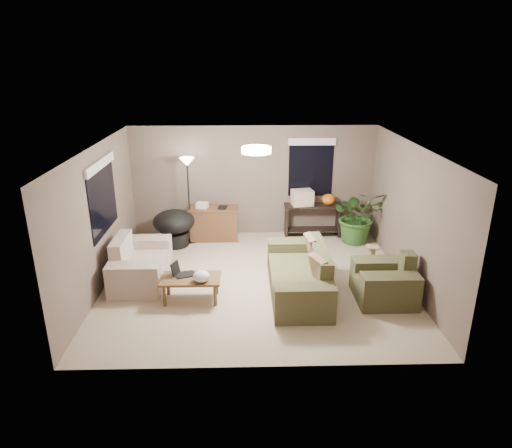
{
  "coord_description": "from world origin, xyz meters",
  "views": [
    {
      "loc": [
        -0.21,
        -7.57,
        3.89
      ],
      "look_at": [
        0.0,
        0.2,
        1.05
      ],
      "focal_mm": 32.0,
      "sensor_mm": 36.0,
      "label": 1
    }
  ],
  "objects_px": {
    "armchair": "(385,283)",
    "houseplant": "(357,222)",
    "main_sofa": "(300,277)",
    "loveseat": "(140,265)",
    "cat_scratching_post": "(372,260)",
    "floor_lamp": "(188,172)",
    "coffee_table": "(191,281)",
    "desk": "(214,223)",
    "console_table": "(312,218)",
    "papasan_chair": "(174,225)"
  },
  "relations": [
    {
      "from": "desk",
      "to": "console_table",
      "type": "height_order",
      "value": "same"
    },
    {
      "from": "console_table",
      "to": "floor_lamp",
      "type": "distance_m",
      "value": 3.01
    },
    {
      "from": "console_table",
      "to": "armchair",
      "type": "bearing_deg",
      "value": -74.68
    },
    {
      "from": "armchair",
      "to": "desk",
      "type": "bearing_deg",
      "value": 137.28
    },
    {
      "from": "houseplant",
      "to": "cat_scratching_post",
      "type": "xyz_separation_m",
      "value": [
        -0.05,
        -1.45,
        -0.27
      ]
    },
    {
      "from": "console_table",
      "to": "coffee_table",
      "type": "bearing_deg",
      "value": -130.16
    },
    {
      "from": "armchair",
      "to": "desk",
      "type": "height_order",
      "value": "armchair"
    },
    {
      "from": "loveseat",
      "to": "floor_lamp",
      "type": "relative_size",
      "value": 0.84
    },
    {
      "from": "houseplant",
      "to": "cat_scratching_post",
      "type": "relative_size",
      "value": 2.47
    },
    {
      "from": "loveseat",
      "to": "coffee_table",
      "type": "distance_m",
      "value": 1.28
    },
    {
      "from": "main_sofa",
      "to": "papasan_chair",
      "type": "bearing_deg",
      "value": 138.62
    },
    {
      "from": "coffee_table",
      "to": "loveseat",
      "type": "bearing_deg",
      "value": 142.98
    },
    {
      "from": "armchair",
      "to": "papasan_chair",
      "type": "distance_m",
      "value": 4.64
    },
    {
      "from": "loveseat",
      "to": "console_table",
      "type": "xyz_separation_m",
      "value": [
        3.5,
        2.16,
        0.14
      ]
    },
    {
      "from": "armchair",
      "to": "console_table",
      "type": "bearing_deg",
      "value": 105.32
    },
    {
      "from": "coffee_table",
      "to": "houseplant",
      "type": "xyz_separation_m",
      "value": [
        3.42,
        2.52,
        0.12
      ]
    },
    {
      "from": "cat_scratching_post",
      "to": "loveseat",
      "type": "bearing_deg",
      "value": -176.07
    },
    {
      "from": "loveseat",
      "to": "armchair",
      "type": "bearing_deg",
      "value": -10.76
    },
    {
      "from": "loveseat",
      "to": "houseplant",
      "type": "relative_size",
      "value": 1.3
    },
    {
      "from": "loveseat",
      "to": "floor_lamp",
      "type": "xyz_separation_m",
      "value": [
        0.73,
        1.87,
        1.3
      ]
    },
    {
      "from": "desk",
      "to": "console_table",
      "type": "distance_m",
      "value": 2.25
    },
    {
      "from": "console_table",
      "to": "papasan_chair",
      "type": "bearing_deg",
      "value": -170.95
    },
    {
      "from": "desk",
      "to": "papasan_chair",
      "type": "relative_size",
      "value": 0.94
    },
    {
      "from": "coffee_table",
      "to": "papasan_chair",
      "type": "xyz_separation_m",
      "value": [
        -0.62,
        2.44,
        0.11
      ]
    },
    {
      "from": "loveseat",
      "to": "cat_scratching_post",
      "type": "relative_size",
      "value": 3.2
    },
    {
      "from": "armchair",
      "to": "cat_scratching_post",
      "type": "xyz_separation_m",
      "value": [
        0.08,
        1.12,
        -0.08
      ]
    },
    {
      "from": "main_sofa",
      "to": "desk",
      "type": "height_order",
      "value": "main_sofa"
    },
    {
      "from": "houseplant",
      "to": "loveseat",
      "type": "bearing_deg",
      "value": -158.48
    },
    {
      "from": "desk",
      "to": "cat_scratching_post",
      "type": "bearing_deg",
      "value": -28.52
    },
    {
      "from": "armchair",
      "to": "houseplant",
      "type": "relative_size",
      "value": 0.81
    },
    {
      "from": "main_sofa",
      "to": "loveseat",
      "type": "height_order",
      "value": "same"
    },
    {
      "from": "main_sofa",
      "to": "armchair",
      "type": "xyz_separation_m",
      "value": [
        1.41,
        -0.28,
        0.0
      ]
    },
    {
      "from": "console_table",
      "to": "floor_lamp",
      "type": "bearing_deg",
      "value": -173.91
    },
    {
      "from": "armchair",
      "to": "desk",
      "type": "xyz_separation_m",
      "value": [
        -3.06,
        2.82,
        0.08
      ]
    },
    {
      "from": "main_sofa",
      "to": "cat_scratching_post",
      "type": "xyz_separation_m",
      "value": [
        1.48,
        0.84,
        -0.08
      ]
    },
    {
      "from": "coffee_table",
      "to": "cat_scratching_post",
      "type": "distance_m",
      "value": 3.54
    },
    {
      "from": "coffee_table",
      "to": "console_table",
      "type": "distance_m",
      "value": 3.84
    },
    {
      "from": "desk",
      "to": "floor_lamp",
      "type": "height_order",
      "value": "floor_lamp"
    },
    {
      "from": "desk",
      "to": "floor_lamp",
      "type": "bearing_deg",
      "value": -165.1
    },
    {
      "from": "coffee_table",
      "to": "cat_scratching_post",
      "type": "relative_size",
      "value": 2.0
    },
    {
      "from": "main_sofa",
      "to": "console_table",
      "type": "distance_m",
      "value": 2.76
    },
    {
      "from": "papasan_chair",
      "to": "loveseat",
      "type": "bearing_deg",
      "value": -103.7
    },
    {
      "from": "armchair",
      "to": "desk",
      "type": "distance_m",
      "value": 4.16
    },
    {
      "from": "loveseat",
      "to": "houseplant",
      "type": "height_order",
      "value": "houseplant"
    },
    {
      "from": "floor_lamp",
      "to": "houseplant",
      "type": "relative_size",
      "value": 1.55
    },
    {
      "from": "loveseat",
      "to": "console_table",
      "type": "relative_size",
      "value": 1.23
    },
    {
      "from": "loveseat",
      "to": "console_table",
      "type": "bearing_deg",
      "value": 31.7
    },
    {
      "from": "coffee_table",
      "to": "desk",
      "type": "height_order",
      "value": "desk"
    },
    {
      "from": "loveseat",
      "to": "desk",
      "type": "distance_m",
      "value": 2.37
    },
    {
      "from": "main_sofa",
      "to": "loveseat",
      "type": "xyz_separation_m",
      "value": [
        -2.91,
        0.54,
        0.0
      ]
    }
  ]
}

